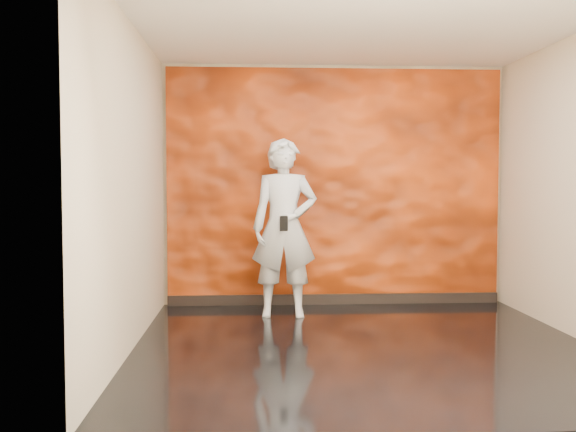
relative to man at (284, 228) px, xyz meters
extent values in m
cube|color=black|center=(0.63, -1.30, -0.95)|extent=(4.00, 4.00, 0.01)
cube|color=#BFB297|center=(0.63, 0.70, 0.45)|extent=(4.00, 0.02, 2.80)
cube|color=#BFB297|center=(0.63, -3.30, 0.45)|extent=(4.00, 0.02, 2.80)
cube|color=#BFB297|center=(-1.37, -1.30, 0.45)|extent=(0.02, 4.00, 2.80)
cube|color=white|center=(0.63, -1.30, 1.85)|extent=(4.00, 4.00, 0.01)
cube|color=#F54F0E|center=(0.63, 0.66, 0.43)|extent=(3.90, 0.06, 2.75)
cube|color=black|center=(0.63, 0.62, -0.89)|extent=(3.90, 0.04, 0.12)
imported|color=#A5ABB6|center=(0.00, 0.00, 0.00)|extent=(0.71, 0.48, 1.90)
cube|color=black|center=(-0.02, -0.26, 0.06)|extent=(0.09, 0.04, 0.16)
camera|label=1|loc=(-0.36, -6.82, 0.48)|focal=40.00mm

